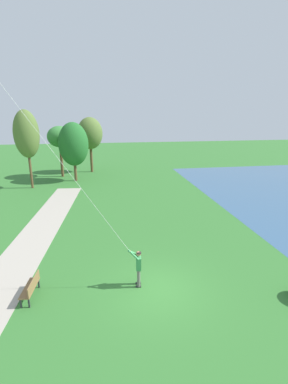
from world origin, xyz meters
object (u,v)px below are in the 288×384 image
object	(u,v)px
person_kite_flyer	(138,265)
tree_behind_path	(90,134)
park_bench_near_walkway	(31,287)
tree_lakeside_far	(60,137)
tree_horizon_far	(26,134)
tree_treeline_right	(73,144)

from	to	relation	value
person_kite_flyer	tree_behind_path	size ratio (longest dim) A/B	0.26
park_bench_near_walkway	tree_behind_path	world-z (taller)	tree_behind_path
park_bench_near_walkway	tree_lakeside_far	xyz separation A→B (m)	(-1.40, 23.30, 4.22)
tree_horizon_far	tree_lakeside_far	xyz separation A→B (m)	(2.48, 4.87, -0.73)
person_kite_flyer	park_bench_near_walkway	xyz separation A→B (m)	(-4.60, -0.09, -0.54)
tree_behind_path	tree_treeline_right	xyz separation A→B (m)	(-1.72, -4.65, -0.79)
tree_lakeside_far	park_bench_near_walkway	bearing A→B (deg)	-86.56
tree_lakeside_far	tree_treeline_right	world-z (taller)	tree_treeline_right
park_bench_near_walkway	person_kite_flyer	bearing A→B (deg)	1.11
park_bench_near_walkway	tree_treeline_right	world-z (taller)	tree_treeline_right
tree_lakeside_far	tree_treeline_right	bearing A→B (deg)	-54.64
park_bench_near_walkway	tree_lakeside_far	bearing A→B (deg)	93.44
park_bench_near_walkway	tree_horizon_far	world-z (taller)	tree_horizon_far
tree_horizon_far	tree_behind_path	bearing A→B (deg)	49.91
park_bench_near_walkway	tree_treeline_right	bearing A→B (deg)	89.06
park_bench_near_walkway	tree_horizon_far	distance (m)	19.48
tree_horizon_far	tree_lakeside_far	distance (m)	5.51
tree_treeline_right	tree_horizon_far	bearing A→B (deg)	-150.24
tree_behind_path	tree_treeline_right	distance (m)	5.02
tree_horizon_far	park_bench_near_walkway	bearing A→B (deg)	-78.10
tree_treeline_right	person_kite_flyer	bearing A→B (deg)	-78.40
person_kite_flyer	tree_horizon_far	xyz separation A→B (m)	(-8.49, 18.35, 4.41)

